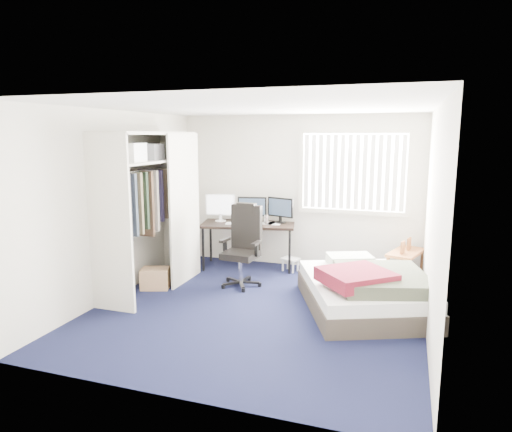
{
  "coord_description": "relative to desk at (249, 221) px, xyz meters",
  "views": [
    {
      "loc": [
        1.72,
        -5.2,
        2.18
      ],
      "look_at": [
        -0.16,
        0.4,
        1.12
      ],
      "focal_mm": 32.0,
      "sensor_mm": 36.0,
      "label": 1
    }
  ],
  "objects": [
    {
      "name": "ground",
      "position": [
        0.74,
        -1.75,
        -0.78
      ],
      "size": [
        4.2,
        4.2,
        0.0
      ],
      "primitive_type": "plane",
      "color": "black",
      "rests_on": "ground"
    },
    {
      "name": "room_shell",
      "position": [
        0.74,
        -1.75,
        0.73
      ],
      "size": [
        4.2,
        4.2,
        4.2
      ],
      "color": "silver",
      "rests_on": "ground"
    },
    {
      "name": "window_assembly",
      "position": [
        1.64,
        0.29,
        0.82
      ],
      "size": [
        1.72,
        0.09,
        1.32
      ],
      "color": "white",
      "rests_on": "ground"
    },
    {
      "name": "closet",
      "position": [
        -0.93,
        -1.49,
        0.58
      ],
      "size": [
        0.64,
        1.84,
        2.22
      ],
      "color": "beige",
      "rests_on": "ground"
    },
    {
      "name": "desk",
      "position": [
        0.0,
        0.0,
        0.0
      ],
      "size": [
        1.63,
        1.01,
        1.21
      ],
      "color": "black",
      "rests_on": "ground"
    },
    {
      "name": "office_chair",
      "position": [
        0.22,
        -0.89,
        -0.32
      ],
      "size": [
        0.61,
        0.61,
        1.19
      ],
      "color": "black",
      "rests_on": "ground"
    },
    {
      "name": "footstool",
      "position": [
        0.72,
        -0.03,
        -0.61
      ],
      "size": [
        0.32,
        0.29,
        0.22
      ],
      "color": "white",
      "rests_on": "ground"
    },
    {
      "name": "nightstand",
      "position": [
        2.49,
        -0.15,
        -0.33
      ],
      "size": [
        0.58,
        0.81,
        0.69
      ],
      "color": "brown",
      "rests_on": "ground"
    },
    {
      "name": "bed",
      "position": [
        2.02,
        -1.33,
        -0.51
      ],
      "size": [
        1.95,
        2.2,
        0.61
      ],
      "color": "#393129",
      "rests_on": "ground"
    },
    {
      "name": "pine_box",
      "position": [
        -0.91,
        -1.45,
        -0.63
      ],
      "size": [
        0.46,
        0.4,
        0.29
      ],
      "primitive_type": "cube",
      "rotation": [
        0.0,
        0.0,
        0.33
      ],
      "color": "#9F794F",
      "rests_on": "ground"
    }
  ]
}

